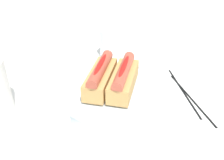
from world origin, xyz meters
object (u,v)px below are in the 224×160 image
hotdog_front (124,78)px  water_glass (111,45)px  napkin_box (58,129)px  serving_bowl (112,92)px  hotdog_back (101,76)px  chopstick_near (183,91)px  chopstick_far (191,98)px

hotdog_front → water_glass: (0.23, 0.02, -0.02)m
napkin_box → serving_bowl: bearing=-37.5°
water_glass → hotdog_back: bearing=172.1°
hotdog_back → napkin_box: size_ratio=1.05×
chopstick_near → chopstick_far: same height
serving_bowl → hotdog_back: 0.05m
napkin_box → hotdog_back: bearing=-30.3°
hotdog_back → water_glass: bearing=-7.9°
serving_bowl → napkin_box: (-0.19, 0.10, 0.06)m
hotdog_back → chopstick_near: 0.22m
serving_bowl → napkin_box: 0.22m
water_glass → chopstick_far: bearing=-140.3°
chopstick_near → serving_bowl: bearing=89.3°
hotdog_back → chopstick_far: size_ratio=0.72×
hotdog_front → chopstick_near: (0.02, -0.16, -0.06)m
water_glass → chopstick_far: (-0.23, -0.19, -0.04)m
hotdog_front → serving_bowl: bearing=81.2°
serving_bowl → water_glass: (0.22, -0.00, 0.03)m
serving_bowl → chopstick_near: (0.02, -0.18, -0.01)m
serving_bowl → water_glass: bearing=-0.8°
serving_bowl → napkin_box: bearing=153.3°
hotdog_front → napkin_box: 0.23m
hotdog_back → hotdog_front: bearing=-98.8°
napkin_box → chopstick_far: (0.18, -0.29, -0.07)m
water_glass → serving_bowl: bearing=179.2°
hotdog_front → water_glass: size_ratio=1.75×
serving_bowl → hotdog_back: size_ratio=1.74×
hotdog_front → chopstick_far: size_ratio=0.72×
serving_bowl → water_glass: water_glass is taller
napkin_box → chopstick_far: bearing=-68.7°
hotdog_front → hotdog_back: (0.01, 0.05, 0.00)m
water_glass → chopstick_near: water_glass is taller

